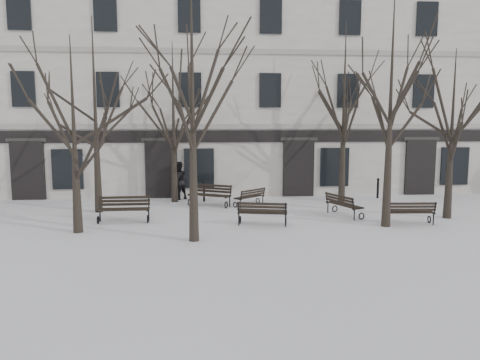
{
  "coord_description": "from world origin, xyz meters",
  "views": [
    {
      "loc": [
        -1.47,
        -15.7,
        3.89
      ],
      "look_at": [
        0.07,
        3.0,
        1.5
      ],
      "focal_mm": 35.0,
      "sensor_mm": 36.0,
      "label": 1
    }
  ],
  "objects": [
    {
      "name": "bench_2",
      "position": [
        6.33,
        0.99,
        0.49
      ],
      "size": [
        1.82,
        0.75,
        0.9
      ],
      "rotation": [
        0.0,
        0.0,
        3.08
      ],
      "color": "black",
      "rests_on": "ground"
    },
    {
      "name": "building",
      "position": [
        0.0,
        12.96,
        5.52
      ],
      "size": [
        40.4,
        10.2,
        11.4
      ],
      "color": "silver",
      "rests_on": "ground"
    },
    {
      "name": "tree_4",
      "position": [
        -5.89,
        4.45,
        5.09
      ],
      "size": [
        5.7,
        5.7,
        8.14
      ],
      "color": "black",
      "rests_on": "ground"
    },
    {
      "name": "bollard_b",
      "position": [
        7.37,
        6.93,
        0.55
      ],
      "size": [
        0.13,
        0.13,
        1.03
      ],
      "color": "black",
      "rests_on": "ground"
    },
    {
      "name": "tree_0",
      "position": [
        -5.81,
        0.74,
        4.22
      ],
      "size": [
        4.72,
        4.72,
        6.75
      ],
      "color": "black",
      "rests_on": "ground"
    },
    {
      "name": "bench_4",
      "position": [
        0.73,
        5.34,
        0.44
      ],
      "size": [
        1.56,
        1.46,
        0.81
      ],
      "rotation": [
        0.0,
        0.0,
        3.86
      ],
      "color": "black",
      "rests_on": "ground"
    },
    {
      "name": "tree_1",
      "position": [
        -1.74,
        -0.76,
        5.32
      ],
      "size": [
        5.96,
        5.96,
        8.51
      ],
      "color": "black",
      "rests_on": "ground"
    },
    {
      "name": "bench_1",
      "position": [
        0.76,
        1.28,
        0.5
      ],
      "size": [
        1.92,
        1.04,
        0.92
      ],
      "rotation": [
        0.0,
        0.0,
        2.93
      ],
      "color": "black",
      "rests_on": "ground"
    },
    {
      "name": "tree_6",
      "position": [
        5.28,
        6.21,
        5.31
      ],
      "size": [
        5.94,
        5.94,
        8.49
      ],
      "color": "black",
      "rests_on": "ground"
    },
    {
      "name": "bench_0",
      "position": [
        -4.48,
        2.33,
        0.54
      ],
      "size": [
        1.98,
        0.75,
        0.99
      ],
      "rotation": [
        0.0,
        0.0,
        0.01
      ],
      "color": "black",
      "rests_on": "ground"
    },
    {
      "name": "bench_5",
      "position": [
        4.27,
        2.7,
        0.5
      ],
      "size": [
        1.25,
        1.9,
        0.91
      ],
      "rotation": [
        0.0,
        0.0,
        1.94
      ],
      "color": "black",
      "rests_on": "ground"
    },
    {
      "name": "pedestrian_b",
      "position": [
        -2.64,
        7.38,
        0.0
      ],
      "size": [
        1.16,
        1.13,
        1.88
      ],
      "primitive_type": "imported",
      "rotation": [
        0.0,
        0.0,
        3.82
      ],
      "color": "black",
      "rests_on": "ground"
    },
    {
      "name": "tree_3",
      "position": [
        8.35,
        2.02,
        4.16
      ],
      "size": [
        4.66,
        4.66,
        6.66
      ],
      "color": "black",
      "rests_on": "ground"
    },
    {
      "name": "bench_3",
      "position": [
        -1.1,
        5.5,
        0.54
      ],
      "size": [
        2.04,
        1.52,
        0.99
      ],
      "rotation": [
        0.0,
        0.0,
        -0.48
      ],
      "color": "black",
      "rests_on": "ground"
    },
    {
      "name": "ground",
      "position": [
        0.0,
        0.0,
        0.0
      ],
      "size": [
        100.0,
        100.0,
        0.0
      ],
      "primitive_type": "plane",
      "color": "white",
      "rests_on": "ground"
    },
    {
      "name": "bollard_a",
      "position": [
        -1.37,
        6.68,
        0.52
      ],
      "size": [
        0.12,
        0.12,
        0.97
      ],
      "color": "black",
      "rests_on": "ground"
    },
    {
      "name": "tree_2",
      "position": [
        5.31,
        0.77,
        5.3
      ],
      "size": [
        5.94,
        5.94,
        8.48
      ],
      "color": "black",
      "rests_on": "ground"
    },
    {
      "name": "tree_5",
      "position": [
        -2.78,
        6.75,
        4.71
      ],
      "size": [
        5.27,
        5.27,
        7.54
      ],
      "color": "black",
      "rests_on": "ground"
    }
  ]
}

